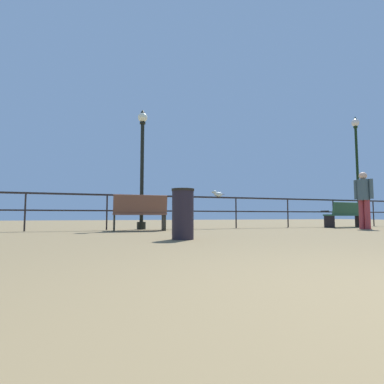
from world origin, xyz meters
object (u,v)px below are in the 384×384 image
Objects in this scene: lamppost_center at (142,163)px; seagull_on_rail at (218,194)px; bench_near_left at (140,212)px; trash_bin at (183,214)px; bench_near_right at (347,213)px; person_by_bench at (364,196)px; lamppost_right at (357,160)px.

lamppost_center reaches higher than seagull_on_rail.
bench_near_left is 0.40× the size of lamppost_center.
bench_near_left reaches higher than trash_bin.
trash_bin is at bearing -155.66° from bench_near_right.
bench_near_left is 0.83× the size of person_by_bench.
bench_near_right is 0.97× the size of person_by_bench.
bench_near_right is 0.46× the size of lamppost_center.
person_by_bench reaches higher than trash_bin.
trash_bin is (-2.51, -3.98, -0.68)m from seagull_on_rail.
trash_bin is (-8.78, -4.16, -2.21)m from lamppost_right.
trash_bin is (-6.45, -1.94, -0.56)m from person_by_bench.
seagull_on_rail is at bearing 170.92° from bench_near_right.
seagull_on_rail reaches higher than bench_near_right.
bench_near_right reaches higher than trash_bin.
bench_near_right is 1.56m from person_by_bench.
bench_near_right is 1.96× the size of trash_bin.
seagull_on_rail is (-3.94, 2.04, 0.11)m from person_by_bench.
person_by_bench is at bearing -11.09° from bench_near_left.
bench_near_left is at bearing -164.17° from seagull_on_rail.
bench_near_left is at bearing -174.05° from lamppost_right.
trash_bin is at bearing -87.51° from bench_near_left.
lamppost_right is at bearing 5.95° from bench_near_left.
person_by_bench reaches higher than bench_near_left.
person_by_bench is 4.44m from seagull_on_rail.
bench_near_right is 0.38× the size of lamppost_right.
seagull_on_rail reaches higher than trash_bin.
lamppost_right is at bearing 1.64° from seagull_on_rail.
lamppost_center is at bearing 160.79° from person_by_bench.
bench_near_left reaches higher than bench_near_right.
trash_bin is (-7.15, -3.24, -0.05)m from bench_near_right.
seagull_on_rail is 0.50× the size of trash_bin.
lamppost_right reaches higher than seagull_on_rail.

